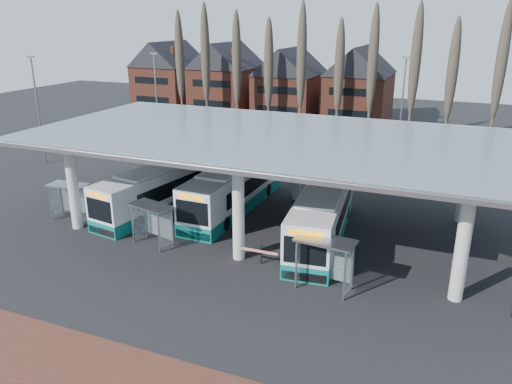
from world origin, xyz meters
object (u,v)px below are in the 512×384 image
at_px(bus_0, 162,188).
at_px(shelter_1, 153,215).
at_px(bus_1, 235,188).
at_px(shelter_0, 70,193).
at_px(shelter_2, 326,252).
at_px(bus_2, 323,214).

bearing_deg(bus_0, shelter_1, -53.39).
bearing_deg(bus_1, shelter_0, -147.08).
bearing_deg(shelter_0, shelter_2, -12.51).
bearing_deg(bus_1, shelter_2, -42.98).
height_order(bus_0, bus_2, bus_2).
xyz_separation_m(shelter_0, shelter_1, (7.69, -1.31, 0.02)).
bearing_deg(bus_0, shelter_2, -16.38).
distance_m(shelter_0, shelter_1, 7.80).
xyz_separation_m(bus_0, shelter_2, (14.17, -6.75, 0.50)).
relative_size(bus_2, shelter_1, 4.09).
bearing_deg(bus_0, bus_1, 31.56).
relative_size(shelter_0, shelter_1, 0.94).
bearing_deg(bus_2, shelter_0, -174.55).
xyz_separation_m(bus_0, bus_1, (4.94, 2.04, 0.07)).
xyz_separation_m(bus_1, shelter_2, (9.23, -8.79, 0.43)).
bearing_deg(shelter_2, shelter_1, 179.24).
bearing_deg(shelter_2, bus_0, 160.31).
bearing_deg(shelter_1, shelter_2, 7.68).
relative_size(bus_0, shelter_2, 3.80).
bearing_deg(shelter_2, shelter_0, 177.96).
distance_m(bus_0, shelter_0, 6.38).
xyz_separation_m(bus_2, shelter_2, (1.82, -6.20, 0.44)).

